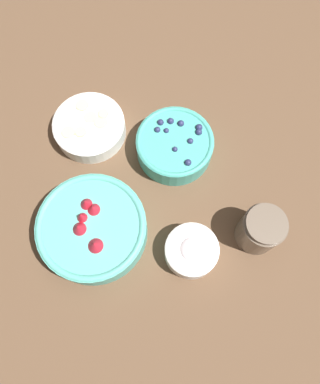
{
  "coord_description": "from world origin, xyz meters",
  "views": [
    {
      "loc": [
        0.24,
        -0.24,
        0.79
      ],
      "look_at": [
        0.07,
        -0.05,
        0.05
      ],
      "focal_mm": 35.0,
      "sensor_mm": 36.0,
      "label": 1
    }
  ],
  "objects_px": {
    "jar_chocolate": "(260,230)",
    "bowl_blueberries": "(175,145)",
    "bowl_bananas": "(89,127)",
    "bowl_strawberries": "(92,228)",
    "bowl_cream": "(192,251)"
  },
  "relations": [
    {
      "from": "bowl_blueberries",
      "to": "jar_chocolate",
      "type": "bearing_deg",
      "value": -6.95
    },
    {
      "from": "bowl_blueberries",
      "to": "bowl_bananas",
      "type": "distance_m",
      "value": 0.2
    },
    {
      "from": "bowl_strawberries",
      "to": "jar_chocolate",
      "type": "distance_m",
      "value": 0.34
    },
    {
      "from": "bowl_cream",
      "to": "jar_chocolate",
      "type": "xyz_separation_m",
      "value": [
        0.08,
        0.12,
        0.02
      ]
    },
    {
      "from": "bowl_blueberries",
      "to": "bowl_bananas",
      "type": "bearing_deg",
      "value": -152.31
    },
    {
      "from": "bowl_blueberries",
      "to": "jar_chocolate",
      "type": "relative_size",
      "value": 1.7
    },
    {
      "from": "bowl_blueberries",
      "to": "jar_chocolate",
      "type": "xyz_separation_m",
      "value": [
        0.26,
        -0.03,
        0.01
      ]
    },
    {
      "from": "bowl_strawberries",
      "to": "bowl_bananas",
      "type": "height_order",
      "value": "bowl_strawberries"
    },
    {
      "from": "jar_chocolate",
      "to": "bowl_blueberries",
      "type": "bearing_deg",
      "value": 173.05
    },
    {
      "from": "bowl_cream",
      "to": "jar_chocolate",
      "type": "distance_m",
      "value": 0.15
    },
    {
      "from": "bowl_blueberries",
      "to": "bowl_bananas",
      "type": "relative_size",
      "value": 1.05
    },
    {
      "from": "bowl_blueberries",
      "to": "bowl_cream",
      "type": "xyz_separation_m",
      "value": [
        0.18,
        -0.15,
        -0.0
      ]
    },
    {
      "from": "bowl_strawberries",
      "to": "bowl_bananas",
      "type": "relative_size",
      "value": 1.37
    },
    {
      "from": "jar_chocolate",
      "to": "bowl_cream",
      "type": "bearing_deg",
      "value": -121.98
    },
    {
      "from": "bowl_strawberries",
      "to": "jar_chocolate",
      "type": "relative_size",
      "value": 2.22
    }
  ]
}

